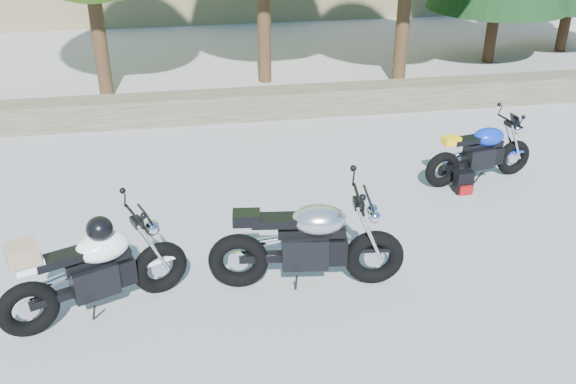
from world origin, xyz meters
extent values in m
plane|color=#939399|center=(0.00, 0.00, 0.00)|extent=(90.00, 90.00, 0.00)
cube|color=#4C4633|center=(0.00, 5.50, 0.25)|extent=(22.00, 0.55, 0.50)
cylinder|color=#382314|center=(-2.50, 7.20, 1.51)|extent=(0.28, 0.28, 3.02)
cylinder|color=#382314|center=(0.80, 7.60, 1.68)|extent=(0.28, 0.28, 3.36)
cylinder|color=#382314|center=(3.60, 7.00, 1.46)|extent=(0.28, 0.28, 2.91)
cylinder|color=#382314|center=(6.20, 8.20, 1.08)|extent=(0.26, 0.26, 2.16)
cylinder|color=#382314|center=(8.40, 8.80, 0.96)|extent=(0.26, 0.26, 1.92)
torus|color=black|center=(1.02, 0.06, 0.34)|extent=(0.69, 0.25, 0.67)
torus|color=black|center=(-0.49, 0.25, 0.34)|extent=(0.69, 0.25, 0.67)
cylinder|color=silver|center=(1.02, 0.06, 0.34)|extent=(0.24, 0.07, 0.23)
cylinder|color=silver|center=(-0.49, 0.25, 0.34)|extent=(0.24, 0.07, 0.23)
cube|color=black|center=(0.25, 0.16, 0.46)|extent=(0.54, 0.37, 0.38)
cube|color=black|center=(0.32, 0.15, 0.70)|extent=(0.75, 0.26, 0.11)
ellipsoid|color=#B5B6BA|center=(0.39, 0.14, 0.84)|extent=(0.65, 0.48, 0.32)
cube|color=black|center=(-0.07, 0.19, 0.84)|extent=(0.55, 0.29, 0.09)
cube|color=black|center=(-0.38, 0.23, 0.88)|extent=(0.32, 0.24, 0.14)
cylinder|color=black|center=(0.81, 0.09, 1.08)|extent=(0.12, 0.69, 0.03)
sphere|color=silver|center=(0.98, 0.07, 0.91)|extent=(0.19, 0.19, 0.19)
torus|color=black|center=(-1.34, 0.29, 0.31)|extent=(0.63, 0.38, 0.62)
torus|color=black|center=(-2.64, -0.23, 0.31)|extent=(0.63, 0.38, 0.62)
cylinder|color=silver|center=(-1.34, 0.29, 0.31)|extent=(0.21, 0.12, 0.21)
cylinder|color=silver|center=(-2.64, -0.23, 0.31)|extent=(0.21, 0.12, 0.21)
cube|color=black|center=(-2.01, 0.02, 0.43)|extent=(0.54, 0.44, 0.35)
cube|color=black|center=(-1.94, 0.05, 0.64)|extent=(0.69, 0.40, 0.10)
ellipsoid|color=white|center=(-1.88, 0.08, 0.78)|extent=(0.66, 0.56, 0.29)
cube|color=black|center=(-2.28, -0.09, 0.78)|extent=(0.53, 0.38, 0.09)
cube|color=white|center=(-2.55, -0.19, 0.81)|extent=(0.32, 0.28, 0.13)
cylinder|color=black|center=(-1.52, 0.22, 1.00)|extent=(0.27, 0.60, 0.03)
sphere|color=silver|center=(-1.38, 0.28, 0.83)|extent=(0.17, 0.17, 0.17)
ellipsoid|color=black|center=(-1.88, 0.08, 0.99)|extent=(0.36, 0.37, 0.26)
cube|color=#917554|center=(-2.58, -0.21, 0.95)|extent=(0.36, 0.34, 0.19)
torus|color=black|center=(3.90, 2.44, 0.28)|extent=(0.57, 0.24, 0.55)
torus|color=black|center=(2.68, 2.21, 0.28)|extent=(0.57, 0.24, 0.55)
cylinder|color=silver|center=(3.90, 2.44, 0.28)|extent=(0.19, 0.07, 0.19)
cylinder|color=silver|center=(2.68, 2.21, 0.28)|extent=(0.19, 0.07, 0.19)
cube|color=black|center=(3.27, 2.32, 0.38)|extent=(0.45, 0.33, 0.31)
cube|color=black|center=(3.33, 2.33, 0.57)|extent=(0.62, 0.25, 0.09)
ellipsoid|color=#0B28B2|center=(3.39, 2.34, 0.69)|extent=(0.55, 0.42, 0.26)
cube|color=black|center=(3.02, 2.27, 0.69)|extent=(0.46, 0.26, 0.08)
cube|color=yellow|center=(2.77, 2.23, 0.72)|extent=(0.27, 0.21, 0.11)
cylinder|color=black|center=(3.73, 2.41, 0.89)|extent=(0.13, 0.56, 0.03)
sphere|color=silver|center=(3.87, 2.43, 0.74)|extent=(0.15, 0.15, 0.15)
cube|color=black|center=(2.93, 2.00, 0.17)|extent=(0.26, 0.19, 0.33)
cube|color=maroon|center=(2.93, 1.89, 0.08)|extent=(0.19, 0.05, 0.14)
camera|label=1|loc=(-0.92, -5.71, 4.32)|focal=40.00mm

